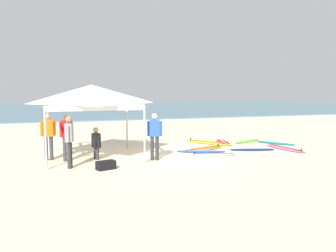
# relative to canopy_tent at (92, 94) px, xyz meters

# --- Properties ---
(ground_plane) EXTENTS (80.00, 80.00, 0.00)m
(ground_plane) POSITION_rel_canopy_tent_xyz_m (2.84, -0.87, -2.39)
(ground_plane) COLOR beige
(sea) EXTENTS (80.00, 36.00, 0.10)m
(sea) POSITION_rel_canopy_tent_xyz_m (2.84, 32.60, -2.34)
(sea) COLOR teal
(sea) RESTS_ON ground
(canopy_tent) EXTENTS (3.37, 3.37, 2.75)m
(canopy_tent) POSITION_rel_canopy_tent_xyz_m (0.00, 0.00, 0.00)
(canopy_tent) COLOR #B7B7BC
(canopy_tent) RESTS_ON ground
(surfboard_teal) EXTENTS (1.48, 1.81, 0.19)m
(surfboard_teal) POSITION_rel_canopy_tent_xyz_m (8.57, 0.70, -2.35)
(surfboard_teal) COLOR #19847F
(surfboard_teal) RESTS_ON ground
(surfboard_lime) EXTENTS (1.93, 1.33, 0.19)m
(surfboard_lime) POSITION_rel_canopy_tent_xyz_m (7.62, 1.68, -2.35)
(surfboard_lime) COLOR #7AD12D
(surfboard_lime) RESTS_ON ground
(surfboard_yellow) EXTENTS (1.99, 2.52, 0.19)m
(surfboard_yellow) POSITION_rel_canopy_tent_xyz_m (5.57, 1.77, -2.35)
(surfboard_yellow) COLOR yellow
(surfboard_yellow) RESTS_ON ground
(surfboard_navy) EXTENTS (1.98, 0.98, 0.19)m
(surfboard_navy) POSITION_rel_canopy_tent_xyz_m (6.58, -0.50, -2.35)
(surfboard_navy) COLOR navy
(surfboard_navy) RESTS_ON ground
(surfboard_white) EXTENTS (1.92, 0.97, 0.19)m
(surfboard_white) POSITION_rel_canopy_tent_xyz_m (4.53, -1.05, -2.35)
(surfboard_white) COLOR white
(surfboard_white) RESTS_ON ground
(surfboard_pink) EXTENTS (0.86, 2.30, 0.19)m
(surfboard_pink) POSITION_rel_canopy_tent_xyz_m (8.09, -0.71, -2.35)
(surfboard_pink) COLOR pink
(surfboard_pink) RESTS_ON ground
(surfboard_orange) EXTENTS (2.35, 1.37, 0.19)m
(surfboard_orange) POSITION_rel_canopy_tent_xyz_m (4.65, 0.25, -2.35)
(surfboard_orange) COLOR orange
(surfboard_orange) RESTS_ON ground
(surfboard_blue) EXTENTS (2.08, 1.17, 0.19)m
(surfboard_blue) POSITION_rel_canopy_tent_xyz_m (4.34, -0.25, -2.35)
(surfboard_blue) COLOR blue
(surfboard_blue) RESTS_ON ground
(surfboard_red) EXTENTS (0.95, 1.96, 0.19)m
(surfboard_red) POSITION_rel_canopy_tent_xyz_m (6.30, 1.68, -2.35)
(surfboard_red) COLOR red
(surfboard_red) RESTS_ON ground
(person_orange) EXTENTS (0.55, 0.25, 1.71)m
(person_orange) POSITION_rel_canopy_tent_xyz_m (-1.59, -0.09, -1.40)
(person_orange) COLOR #383842
(person_orange) RESTS_ON ground
(person_blue) EXTENTS (0.53, 0.31, 1.71)m
(person_blue) POSITION_rel_canopy_tent_xyz_m (2.09, -1.25, -1.40)
(person_blue) COLOR #2D2D33
(person_blue) RESTS_ON ground
(person_red) EXTENTS (0.47, 0.39, 1.71)m
(person_red) POSITION_rel_canopy_tent_xyz_m (-0.96, -0.38, -1.40)
(person_red) COLOR #383842
(person_red) RESTS_ON ground
(person_grey) EXTENTS (0.29, 0.54, 1.71)m
(person_grey) POSITION_rel_canopy_tent_xyz_m (-0.90, -1.64, -1.40)
(person_grey) COLOR #2D2D33
(person_grey) RESTS_ON ground
(person_black) EXTENTS (0.31, 0.53, 1.20)m
(person_black) POSITION_rel_canopy_tent_xyz_m (0.08, -0.47, -1.73)
(person_black) COLOR #2D2D33
(person_black) RESTS_ON ground
(gear_bag_near_tent) EXTENTS (0.67, 0.50, 0.28)m
(gear_bag_near_tent) POSITION_rel_canopy_tent_xyz_m (0.20, -2.18, -2.25)
(gear_bag_near_tent) COLOR black
(gear_bag_near_tent) RESTS_ON ground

